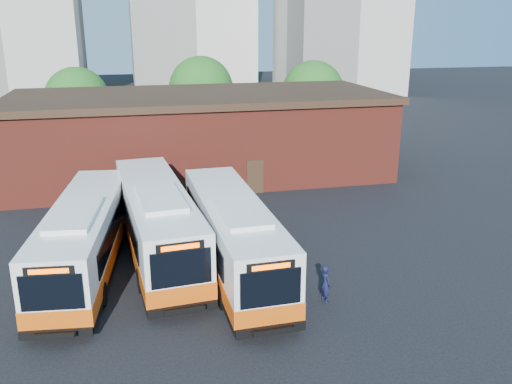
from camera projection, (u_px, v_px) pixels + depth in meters
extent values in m
plane|color=black|center=(261.00, 287.00, 24.79)|extent=(220.00, 220.00, 0.00)
cube|color=white|center=(85.00, 235.00, 25.86)|extent=(4.15, 12.89, 3.01)
cube|color=#D0500D|center=(86.00, 252.00, 26.12)|extent=(4.20, 12.94, 0.74)
cube|color=black|center=(88.00, 262.00, 26.28)|extent=(4.19, 12.93, 0.26)
cube|color=black|center=(52.00, 293.00, 19.74)|extent=(2.28, 0.33, 1.42)
cube|color=black|center=(49.00, 271.00, 19.47)|extent=(1.79, 0.27, 0.34)
cube|color=#FF5905|center=(48.00, 271.00, 19.44)|extent=(1.42, 0.19, 0.19)
cube|color=black|center=(56.00, 334.00, 20.19)|extent=(2.69, 0.46, 0.34)
cube|color=black|center=(54.00, 335.00, 19.93)|extent=(1.57, 0.58, 0.06)
cube|color=black|center=(53.00, 336.00, 19.73)|extent=(1.52, 0.22, 0.19)
cube|color=black|center=(57.00, 227.00, 26.02)|extent=(1.20, 9.81, 1.11)
cube|color=black|center=(115.00, 225.00, 26.32)|extent=(1.20, 9.81, 1.11)
cube|color=white|center=(75.00, 214.00, 23.88)|extent=(2.33, 4.61, 0.23)
cylinder|color=black|center=(42.00, 298.00, 22.73)|extent=(0.46, 1.09, 1.05)
cylinder|color=black|center=(101.00, 295.00, 23.00)|extent=(0.46, 1.09, 1.05)
cylinder|color=black|center=(76.00, 236.00, 29.33)|extent=(0.46, 1.09, 1.05)
cylinder|color=black|center=(122.00, 234.00, 29.59)|extent=(0.46, 1.09, 1.05)
cube|color=white|center=(157.00, 219.00, 27.59)|extent=(4.00, 13.63, 3.19)
cube|color=#D0500D|center=(158.00, 236.00, 27.87)|extent=(4.06, 13.69, 0.78)
cube|color=black|center=(158.00, 246.00, 28.04)|extent=(4.04, 13.68, 0.28)
cube|color=black|center=(181.00, 268.00, 21.38)|extent=(2.42, 0.27, 1.51)
cube|color=black|center=(180.00, 247.00, 21.09)|extent=(1.90, 0.23, 0.36)
cube|color=#FF5905|center=(180.00, 247.00, 21.05)|extent=(1.51, 0.15, 0.20)
cube|color=black|center=(183.00, 310.00, 21.85)|extent=(2.86, 0.40, 0.36)
cube|color=black|center=(184.00, 310.00, 21.59)|extent=(1.65, 0.56, 0.07)
cube|color=black|center=(185.00, 311.00, 21.38)|extent=(1.62, 0.18, 0.20)
cube|color=black|center=(126.00, 214.00, 27.47)|extent=(0.95, 10.45, 1.18)
cube|color=black|center=(183.00, 208.00, 28.34)|extent=(0.95, 10.45, 1.18)
cube|color=white|center=(160.00, 197.00, 25.56)|extent=(2.34, 4.85, 0.25)
cylinder|color=black|center=(142.00, 280.00, 24.18)|extent=(0.45, 1.15, 1.12)
cylinder|color=black|center=(199.00, 273.00, 24.95)|extent=(0.45, 1.15, 1.12)
cylinder|color=black|center=(126.00, 224.00, 30.88)|extent=(0.45, 1.15, 1.12)
cylinder|color=black|center=(172.00, 219.00, 31.65)|extent=(0.45, 1.15, 1.12)
cube|color=white|center=(233.00, 233.00, 26.05)|extent=(3.10, 13.00, 3.07)
cube|color=#D0500D|center=(233.00, 250.00, 26.31)|extent=(3.15, 13.06, 0.75)
cube|color=black|center=(233.00, 260.00, 26.48)|extent=(3.14, 13.05, 0.27)
cube|color=black|center=(271.00, 288.00, 19.96)|extent=(2.34, 0.13, 1.45)
cube|color=black|center=(271.00, 266.00, 19.69)|extent=(1.83, 0.11, 0.34)
cube|color=#FF5905|center=(271.00, 267.00, 19.65)|extent=(1.45, 0.06, 0.19)
cube|color=black|center=(271.00, 330.00, 20.42)|extent=(2.75, 0.22, 0.34)
cube|color=black|center=(273.00, 331.00, 20.16)|extent=(1.57, 0.45, 0.06)
cube|color=black|center=(274.00, 332.00, 19.96)|extent=(1.56, 0.09, 0.19)
cube|color=black|center=(202.00, 226.00, 26.02)|extent=(0.33, 10.08, 1.13)
cube|color=black|center=(259.00, 221.00, 26.70)|extent=(0.33, 10.08, 1.13)
cube|color=white|center=(240.00, 211.00, 24.06)|extent=(1.99, 4.57, 0.24)
cylinder|color=black|center=(223.00, 297.00, 22.78)|extent=(0.37, 1.09, 1.08)
cylinder|color=black|center=(280.00, 290.00, 23.38)|extent=(0.37, 1.09, 1.08)
cylinder|color=black|center=(197.00, 235.00, 29.34)|extent=(0.37, 1.09, 1.08)
cylinder|color=black|center=(242.00, 231.00, 29.94)|extent=(0.37, 1.09, 1.08)
imported|color=black|center=(325.00, 284.00, 23.26)|extent=(0.54, 0.69, 1.70)
cube|color=maroon|center=(201.00, 137.00, 42.46)|extent=(28.00, 12.00, 6.00)
cube|color=#301F13|center=(199.00, 96.00, 41.52)|extent=(28.60, 12.60, 0.50)
cube|color=#301F13|center=(255.00, 177.00, 38.06)|extent=(1.20, 0.08, 2.40)
cylinder|color=#382314|center=(81.00, 134.00, 51.92)|extent=(0.36, 0.36, 2.70)
sphere|color=#1F5016|center=(77.00, 99.00, 50.93)|extent=(6.00, 6.00, 6.00)
cylinder|color=#382314|center=(202.00, 124.00, 56.36)|extent=(0.36, 0.36, 2.95)
sphere|color=#1F5016|center=(201.00, 89.00, 55.27)|extent=(6.56, 6.56, 6.56)
cylinder|color=#382314|center=(312.00, 125.00, 55.99)|extent=(0.36, 0.36, 2.81)
sphere|color=#1F5016|center=(313.00, 92.00, 54.96)|extent=(6.24, 6.24, 6.24)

